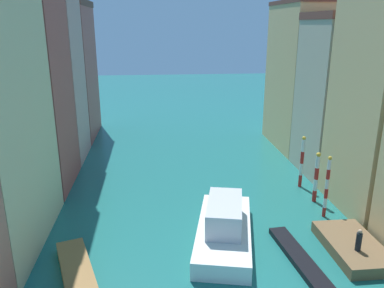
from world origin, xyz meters
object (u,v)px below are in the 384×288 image
(mooring_pole_1, at_px, (316,177))
(mooring_pole_2, at_px, (302,161))
(waterfront_dock, at_px, (353,247))
(person_on_dock, at_px, (359,241))
(mooring_pole_0, at_px, (327,186))
(gondola_black, at_px, (308,269))
(motorboat_0, at_px, (79,279))
(vaporetto_white, at_px, (224,227))

(mooring_pole_1, height_order, mooring_pole_2, mooring_pole_2)
(waterfront_dock, relative_size, person_on_dock, 4.01)
(waterfront_dock, height_order, mooring_pole_0, mooring_pole_0)
(mooring_pole_0, xyz_separation_m, mooring_pole_2, (0.28, 5.81, -0.07))
(mooring_pole_2, height_order, gondola_black, mooring_pole_2)
(gondola_black, height_order, motorboat_0, motorboat_0)
(person_on_dock, height_order, gondola_black, person_on_dock)
(vaporetto_white, bearing_deg, motorboat_0, -157.85)
(vaporetto_white, height_order, motorboat_0, vaporetto_white)
(waterfront_dock, xyz_separation_m, vaporetto_white, (-8.17, 2.27, 0.68))
(waterfront_dock, height_order, vaporetto_white, vaporetto_white)
(motorboat_0, bearing_deg, mooring_pole_0, 19.99)
(mooring_pole_2, bearing_deg, person_on_dock, -93.70)
(vaporetto_white, xyz_separation_m, motorboat_0, (-9.19, -3.74, -0.73))
(mooring_pole_2, xyz_separation_m, gondola_black, (-4.25, -12.51, -2.26))
(waterfront_dock, distance_m, vaporetto_white, 8.51)
(mooring_pole_1, xyz_separation_m, motorboat_0, (-17.90, -9.06, -1.90))
(mooring_pole_0, distance_m, mooring_pole_2, 5.82)
(vaporetto_white, bearing_deg, person_on_dock, -22.33)
(mooring_pole_2, bearing_deg, vaporetto_white, -135.68)
(mooring_pole_1, height_order, gondola_black, mooring_pole_1)
(mooring_pole_2, distance_m, gondola_black, 13.41)
(waterfront_dock, relative_size, mooring_pole_1, 1.34)
(mooring_pole_0, bearing_deg, gondola_black, -120.64)
(waterfront_dock, distance_m, gondola_black, 4.16)
(waterfront_dock, relative_size, vaporetto_white, 0.58)
(mooring_pole_2, relative_size, gondola_black, 0.50)
(mooring_pole_1, relative_size, gondola_black, 0.45)
(waterfront_dock, xyz_separation_m, gondola_black, (-3.75, -1.78, -0.19))
(mooring_pole_2, relative_size, vaporetto_white, 0.48)
(person_on_dock, height_order, motorboat_0, person_on_dock)
(mooring_pole_0, xyz_separation_m, vaporetto_white, (-8.39, -2.65, -1.47))
(motorboat_0, bearing_deg, waterfront_dock, 4.85)
(person_on_dock, bearing_deg, vaporetto_white, 157.67)
(mooring_pole_0, bearing_deg, person_on_dock, -94.64)
(gondola_black, bearing_deg, mooring_pole_2, 71.24)
(person_on_dock, xyz_separation_m, vaporetto_white, (-7.91, 3.25, -0.38))
(mooring_pole_1, bearing_deg, mooring_pole_2, 90.91)
(gondola_black, xyz_separation_m, motorboat_0, (-13.60, 0.31, 0.14))
(gondola_black, bearing_deg, motorboat_0, 178.69)
(mooring_pole_1, bearing_deg, motorboat_0, -153.16)
(person_on_dock, height_order, vaporetto_white, vaporetto_white)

